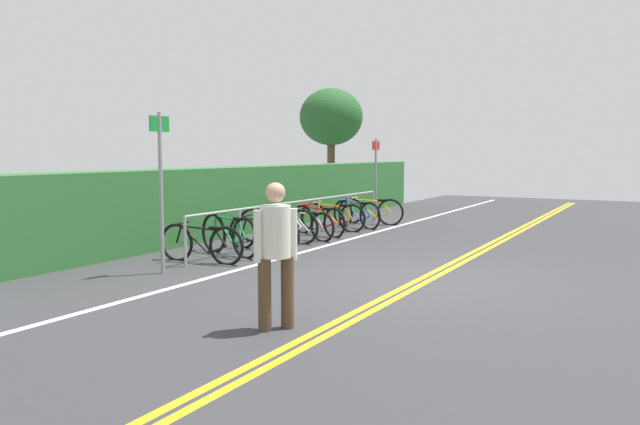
% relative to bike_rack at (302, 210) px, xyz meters
% --- Properties ---
extents(ground_plane, '(35.94, 10.89, 0.05)m').
position_rel_bike_rack_xyz_m(ground_plane, '(-2.88, -3.83, -0.66)').
color(ground_plane, '#353538').
extents(centre_line_yellow_inner, '(32.35, 0.10, 0.00)m').
position_rel_bike_rack_xyz_m(centre_line_yellow_inner, '(-2.88, -3.91, -0.64)').
color(centre_line_yellow_inner, gold).
rests_on(centre_line_yellow_inner, ground_plane).
extents(centre_line_yellow_outer, '(32.35, 0.10, 0.00)m').
position_rel_bike_rack_xyz_m(centre_line_yellow_outer, '(-2.88, -3.75, -0.64)').
color(centre_line_yellow_outer, gold).
rests_on(centre_line_yellow_outer, ground_plane).
extents(bike_lane_stripe_white, '(32.35, 0.12, 0.00)m').
position_rel_bike_rack_xyz_m(bike_lane_stripe_white, '(-2.88, -0.94, -0.64)').
color(bike_lane_stripe_white, white).
rests_on(bike_lane_stripe_white, ground_plane).
extents(bike_rack, '(7.55, 0.05, 0.85)m').
position_rel_bike_rack_xyz_m(bike_rack, '(0.00, 0.00, 0.00)').
color(bike_rack, '#9EA0A5').
rests_on(bike_rack, ground_plane).
extents(bicycle_0, '(0.46, 1.70, 0.70)m').
position_rel_bike_rack_xyz_m(bicycle_0, '(-3.32, 0.02, -0.31)').
color(bicycle_0, black).
rests_on(bicycle_0, ground_plane).
extents(bicycle_1, '(0.61, 1.69, 0.78)m').
position_rel_bike_rack_xyz_m(bicycle_1, '(-2.45, 0.09, -0.27)').
color(bicycle_1, black).
rests_on(bicycle_1, ground_plane).
extents(bicycle_2, '(0.46, 1.69, 0.69)m').
position_rel_bike_rack_xyz_m(bicycle_2, '(-1.66, -0.13, -0.32)').
color(bicycle_2, black).
rests_on(bicycle_2, ground_plane).
extents(bicycle_3, '(0.49, 1.81, 0.77)m').
position_rel_bike_rack_xyz_m(bicycle_3, '(-0.75, 0.14, -0.28)').
color(bicycle_3, black).
rests_on(bicycle_3, ground_plane).
extents(bicycle_4, '(0.50, 1.65, 0.68)m').
position_rel_bike_rack_xyz_m(bicycle_4, '(-0.01, -0.08, -0.32)').
color(bicycle_4, black).
rests_on(bicycle_4, ground_plane).
extents(bicycle_5, '(0.66, 1.70, 0.72)m').
position_rel_bike_rack_xyz_m(bicycle_5, '(0.74, 0.01, -0.30)').
color(bicycle_5, black).
rests_on(bicycle_5, ground_plane).
extents(bicycle_6, '(0.46, 1.74, 0.72)m').
position_rel_bike_rack_xyz_m(bicycle_6, '(1.60, 0.09, -0.30)').
color(bicycle_6, black).
rests_on(bicycle_6, ground_plane).
extents(bicycle_7, '(0.65, 1.59, 0.73)m').
position_rel_bike_rack_xyz_m(bicycle_7, '(2.45, -0.13, -0.30)').
color(bicycle_7, black).
rests_on(bicycle_7, ground_plane).
extents(bicycle_8, '(0.46, 1.81, 0.73)m').
position_rel_bike_rack_xyz_m(bicycle_8, '(3.32, -0.12, -0.30)').
color(bicycle_8, black).
rests_on(bicycle_8, ground_plane).
extents(pedestrian, '(0.42, 0.32, 1.58)m').
position_rel_bike_rack_xyz_m(pedestrian, '(-6.07, -3.33, 0.26)').
color(pedestrian, '#4C3826').
rests_on(pedestrian, ground_plane).
extents(sign_post_near, '(0.36, 0.07, 2.51)m').
position_rel_bike_rack_xyz_m(sign_post_near, '(-4.36, -0.08, 0.85)').
color(sign_post_near, gray).
rests_on(sign_post_near, ground_plane).
extents(sign_post_far, '(0.36, 0.06, 2.26)m').
position_rel_bike_rack_xyz_m(sign_post_far, '(4.22, 0.15, 0.72)').
color(sign_post_far, gray).
rests_on(sign_post_far, ground_plane).
extents(hedge_backdrop, '(16.50, 0.95, 1.55)m').
position_rel_bike_rack_xyz_m(hedge_backdrop, '(1.50, 1.97, 0.13)').
color(hedge_backdrop, '#2D6B30').
rests_on(hedge_backdrop, ground_plane).
extents(tree_mid, '(2.22, 2.22, 4.13)m').
position_rel_bike_rack_xyz_m(tree_mid, '(7.84, 3.50, 2.46)').
color(tree_mid, brown).
rests_on(tree_mid, ground_plane).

